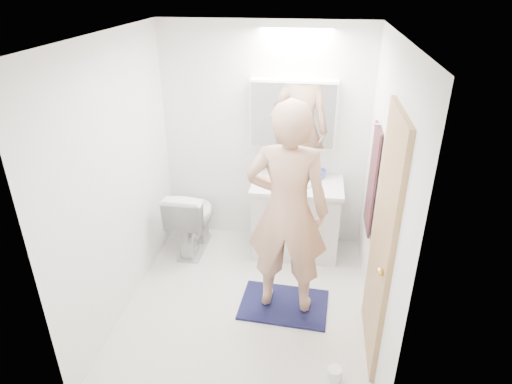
% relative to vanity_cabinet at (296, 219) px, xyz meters
% --- Properties ---
extents(floor, '(2.50, 2.50, 0.00)m').
position_rel_vanity_cabinet_xyz_m(floor, '(-0.39, -0.96, -0.39)').
color(floor, silver).
rests_on(floor, ground).
extents(ceiling, '(2.50, 2.50, 0.00)m').
position_rel_vanity_cabinet_xyz_m(ceiling, '(-0.39, -0.96, 2.01)').
color(ceiling, white).
rests_on(ceiling, floor).
extents(wall_back, '(2.50, 0.00, 2.50)m').
position_rel_vanity_cabinet_xyz_m(wall_back, '(-0.39, 0.29, 0.81)').
color(wall_back, white).
rests_on(wall_back, floor).
extents(wall_front, '(2.50, 0.00, 2.50)m').
position_rel_vanity_cabinet_xyz_m(wall_front, '(-0.39, -2.21, 0.81)').
color(wall_front, white).
rests_on(wall_front, floor).
extents(wall_left, '(0.00, 2.50, 2.50)m').
position_rel_vanity_cabinet_xyz_m(wall_left, '(-1.49, -0.96, 0.81)').
color(wall_left, white).
rests_on(wall_left, floor).
extents(wall_right, '(0.00, 2.50, 2.50)m').
position_rel_vanity_cabinet_xyz_m(wall_right, '(0.71, -0.96, 0.81)').
color(wall_right, white).
rests_on(wall_right, floor).
extents(vanity_cabinet, '(0.90, 0.55, 0.78)m').
position_rel_vanity_cabinet_xyz_m(vanity_cabinet, '(0.00, 0.00, 0.00)').
color(vanity_cabinet, silver).
rests_on(vanity_cabinet, floor).
extents(countertop, '(0.95, 0.58, 0.04)m').
position_rel_vanity_cabinet_xyz_m(countertop, '(0.00, -0.00, 0.41)').
color(countertop, silver).
rests_on(countertop, vanity_cabinet).
extents(sink_basin, '(0.36, 0.36, 0.03)m').
position_rel_vanity_cabinet_xyz_m(sink_basin, '(0.00, 0.03, 0.45)').
color(sink_basin, white).
rests_on(sink_basin, countertop).
extents(faucet, '(0.02, 0.02, 0.16)m').
position_rel_vanity_cabinet_xyz_m(faucet, '(0.00, 0.22, 0.51)').
color(faucet, silver).
rests_on(faucet, countertop).
extents(medicine_cabinet, '(0.88, 0.14, 0.70)m').
position_rel_vanity_cabinet_xyz_m(medicine_cabinet, '(-0.09, 0.21, 1.11)').
color(medicine_cabinet, white).
rests_on(medicine_cabinet, wall_back).
extents(mirror_panel, '(0.84, 0.01, 0.66)m').
position_rel_vanity_cabinet_xyz_m(mirror_panel, '(-0.09, 0.13, 1.11)').
color(mirror_panel, silver).
rests_on(mirror_panel, medicine_cabinet).
extents(toilet, '(0.45, 0.76, 0.76)m').
position_rel_vanity_cabinet_xyz_m(toilet, '(-1.13, -0.12, -0.01)').
color(toilet, silver).
rests_on(toilet, floor).
extents(bath_rug, '(0.83, 0.60, 0.02)m').
position_rel_vanity_cabinet_xyz_m(bath_rug, '(-0.04, -0.95, -0.38)').
color(bath_rug, '#17123A').
rests_on(bath_rug, floor).
extents(person, '(0.73, 0.50, 1.92)m').
position_rel_vanity_cabinet_xyz_m(person, '(-0.04, -0.95, 0.62)').
color(person, tan).
rests_on(person, bath_rug).
extents(door, '(0.04, 0.80, 2.00)m').
position_rel_vanity_cabinet_xyz_m(door, '(0.69, -1.31, 0.61)').
color(door, '#A88354').
rests_on(door, wall_right).
extents(door_knob, '(0.06, 0.06, 0.06)m').
position_rel_vanity_cabinet_xyz_m(door_knob, '(0.65, -1.61, 0.56)').
color(door_knob, gold).
rests_on(door_knob, door).
extents(towel, '(0.02, 0.42, 1.00)m').
position_rel_vanity_cabinet_xyz_m(towel, '(0.69, -0.41, 0.71)').
color(towel, '#101634').
rests_on(towel, wall_right).
extents(towel_hook, '(0.07, 0.02, 0.02)m').
position_rel_vanity_cabinet_xyz_m(towel_hook, '(0.68, -0.41, 1.23)').
color(towel_hook, silver).
rests_on(towel_hook, wall_right).
extents(soap_bottle_a, '(0.13, 0.13, 0.23)m').
position_rel_vanity_cabinet_xyz_m(soap_bottle_a, '(-0.25, 0.15, 0.55)').
color(soap_bottle_a, beige).
rests_on(soap_bottle_a, countertop).
extents(soap_bottle_b, '(0.11, 0.11, 0.17)m').
position_rel_vanity_cabinet_xyz_m(soap_bottle_b, '(-0.17, 0.18, 0.51)').
color(soap_bottle_b, '#5C7EC5').
rests_on(soap_bottle_b, countertop).
extents(toothbrush_cup, '(0.12, 0.12, 0.10)m').
position_rel_vanity_cabinet_xyz_m(toothbrush_cup, '(0.24, 0.16, 0.48)').
color(toothbrush_cup, '#4558D0').
rests_on(toothbrush_cup, countertop).
extents(toilet_paper_roll, '(0.11, 0.11, 0.10)m').
position_rel_vanity_cabinet_xyz_m(toilet_paper_roll, '(0.41, -1.72, -0.34)').
color(toilet_paper_roll, white).
rests_on(toilet_paper_roll, floor).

